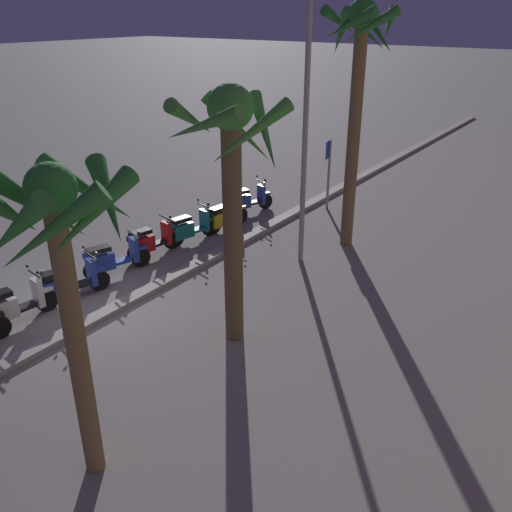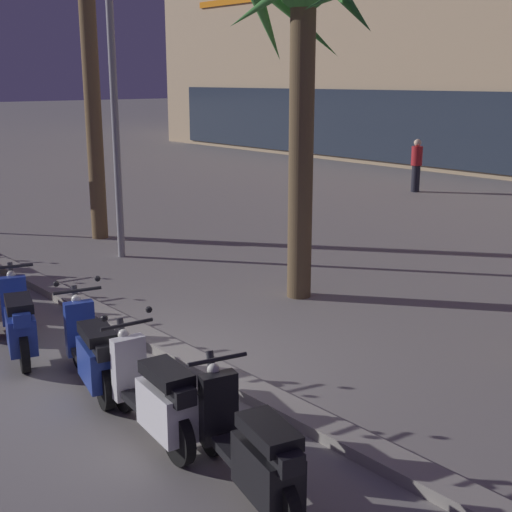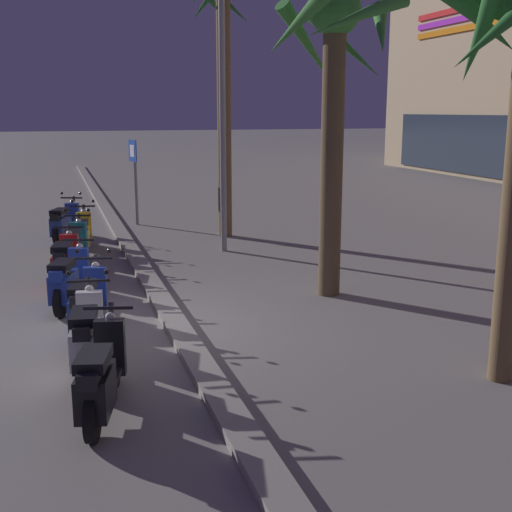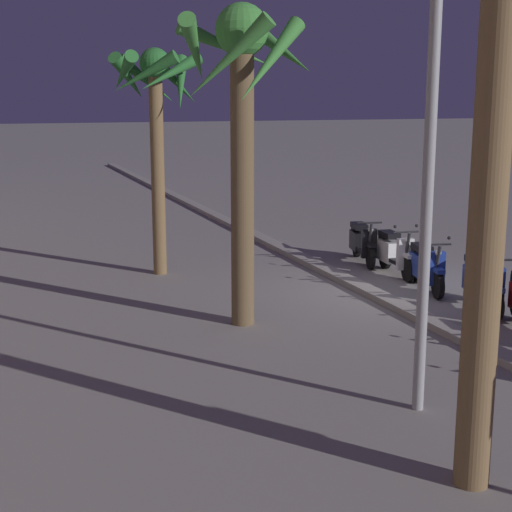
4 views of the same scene
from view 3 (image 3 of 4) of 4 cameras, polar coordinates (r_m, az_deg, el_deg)
The scene contains 14 objects.
ground_plane at distance 10.08m, azimuth -10.32°, elevation -6.30°, with size 200.00×200.00×0.00m, color gray.
curb_strip at distance 10.13m, azimuth -7.08°, elevation -5.71°, with size 60.00×0.36×0.12m, color gray.
scooter_blue_mid_front at distance 17.10m, azimuth -16.23°, elevation 2.74°, with size 1.69×0.86×1.17m.
scooter_yellow_tail_end at distance 15.48m, azimuth -14.79°, elevation 1.79°, with size 1.73×0.58×1.17m.
scooter_teal_second_in_line at distance 14.07m, azimuth -15.46°, elevation 0.75°, with size 1.75×0.68×1.17m.
scooter_red_lead_nearest at distance 12.67m, azimuth -16.18°, elevation -0.54°, with size 1.75×0.64×1.04m.
scooter_blue_mid_rear at distance 11.30m, azimuth -15.88°, elevation -2.08°, with size 1.81×0.82×1.04m.
scooter_blue_mid_centre at distance 9.85m, azimuth -14.33°, elevation -4.13°, with size 1.74×0.73×1.17m.
scooter_white_last_in_row at distance 8.50m, azimuth -14.41°, elevation -6.74°, with size 1.78×0.60×1.17m.
scooter_black_far_back at distance 7.25m, azimuth -13.29°, elevation -10.20°, with size 1.83×0.75×1.04m.
crossing_sign at distance 19.06m, azimuth -10.45°, elevation 7.15°, with size 0.59×0.18×2.40m.
palm_tree_mid_walkway at distance 11.42m, azimuth 6.82°, elevation 15.53°, with size 2.18×2.24×5.23m.
palm_tree_far_corner at distance 17.02m, azimuth -2.83°, elevation 18.42°, with size 2.00×2.00×6.66m.
street_lamp at distance 15.14m, azimuth -2.97°, elevation 17.76°, with size 0.36×0.36×7.68m.
Camera 3 is at (9.49, -1.08, 3.21)m, focal length 46.24 mm.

